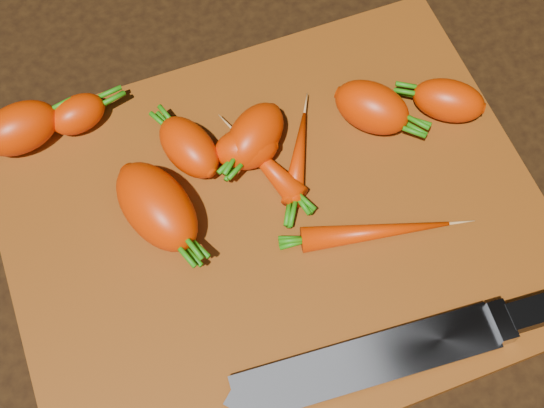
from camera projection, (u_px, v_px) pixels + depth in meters
name	position (u px, v px, depth m)	size (l,w,h in m)	color
ground	(276.00, 229.00, 0.73)	(2.00, 2.00, 0.01)	black
cutting_board	(276.00, 224.00, 0.72)	(0.50, 0.40, 0.01)	#79390B
carrot_0	(20.00, 128.00, 0.73)	(0.08, 0.05, 0.05)	#EF3300
carrot_1	(246.00, 149.00, 0.73)	(0.06, 0.04, 0.04)	#EF3300
carrot_2	(157.00, 206.00, 0.69)	(0.10, 0.06, 0.06)	#EF3300
carrot_3	(189.00, 147.00, 0.72)	(0.07, 0.04, 0.04)	#EF3300
carrot_4	(255.00, 135.00, 0.73)	(0.07, 0.05, 0.05)	#EF3300
carrot_5	(78.00, 114.00, 0.75)	(0.06, 0.04, 0.04)	#EF3300
carrot_6	(449.00, 100.00, 0.75)	(0.07, 0.04, 0.04)	#EF3300
carrot_7	(298.00, 157.00, 0.73)	(0.10, 0.02, 0.02)	#EF3300
carrot_8	(376.00, 232.00, 0.70)	(0.14, 0.02, 0.02)	#EF3300
carrot_9	(265.00, 163.00, 0.73)	(0.10, 0.02, 0.02)	#EF3300
carrot_10	(372.00, 107.00, 0.74)	(0.08, 0.05, 0.05)	#EF3300
knife	(392.00, 354.00, 0.65)	(0.38, 0.06, 0.02)	gray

